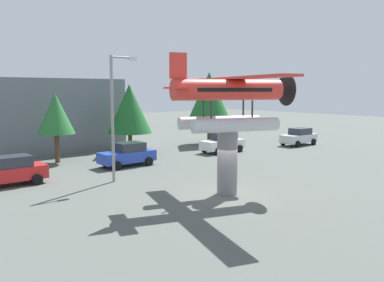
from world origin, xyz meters
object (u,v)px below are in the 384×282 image
(car_distant_silver, at_px, (299,137))
(storefront_building, at_px, (44,115))
(tree_far_east, at_px, (209,97))
(tree_east, at_px, (56,114))
(car_near_red, at_px, (10,171))
(car_mid_blue, at_px, (128,154))
(car_far_white, at_px, (223,143))
(streetlight_primary, at_px, (115,109))
(display_pedestal, at_px, (227,162))
(floatplane_monument, at_px, (230,99))
(tree_center_back, at_px, (130,109))

(car_distant_silver, xyz_separation_m, storefront_building, (-21.65, 12.51, 2.46))
(storefront_building, xyz_separation_m, tree_far_east, (14.92, -6.16, 1.54))
(tree_east, bearing_deg, car_near_red, -131.87)
(car_near_red, xyz_separation_m, car_mid_blue, (8.64, 0.95, 0.00))
(car_mid_blue, xyz_separation_m, car_far_white, (10.18, 0.35, 0.00))
(streetlight_primary, bearing_deg, car_near_red, 150.89)
(tree_east, relative_size, tree_far_east, 0.73)
(streetlight_primary, height_order, tree_far_east, streetlight_primary)
(car_near_red, bearing_deg, display_pedestal, 131.14)
(car_near_red, xyz_separation_m, storefront_building, (6.51, 12.25, 2.46))
(car_far_white, xyz_separation_m, streetlight_primary, (-13.35, -4.34, 3.62))
(car_mid_blue, xyz_separation_m, storefront_building, (-2.12, 11.31, 2.46))
(floatplane_monument, bearing_deg, tree_far_east, 69.41)
(car_mid_blue, xyz_separation_m, tree_far_east, (12.79, 5.15, 4.00))
(tree_far_east, bearing_deg, car_near_red, -164.13)
(floatplane_monument, relative_size, tree_east, 1.88)
(floatplane_monument, relative_size, tree_far_east, 1.37)
(car_mid_blue, bearing_deg, storefront_building, -79.37)
(car_near_red, distance_m, car_far_white, 18.86)
(car_mid_blue, height_order, storefront_building, storefront_building)
(car_far_white, distance_m, streetlight_primary, 14.50)
(display_pedestal, distance_m, tree_far_east, 20.67)
(floatplane_monument, relative_size, storefront_building, 0.75)
(streetlight_primary, xyz_separation_m, storefront_building, (1.05, 15.30, -1.17))
(car_mid_blue, relative_size, tree_far_east, 0.56)
(car_far_white, height_order, storefront_building, storefront_building)
(display_pedestal, bearing_deg, car_mid_blue, 89.34)
(streetlight_primary, distance_m, tree_east, 8.80)
(display_pedestal, xyz_separation_m, tree_far_east, (12.92, 15.84, 3.12))
(car_near_red, xyz_separation_m, car_distant_silver, (28.16, -0.26, 0.00))
(streetlight_primary, height_order, storefront_building, streetlight_primary)
(car_near_red, height_order, car_far_white, same)
(tree_east, xyz_separation_m, tree_far_east, (16.30, 0.37, 1.05))
(car_distant_silver, height_order, tree_center_back, tree_center_back)
(car_far_white, xyz_separation_m, tree_east, (-13.69, 4.42, 2.94))
(tree_far_east, bearing_deg, car_distant_silver, -43.33)
(streetlight_primary, bearing_deg, floatplane_monument, -64.81)
(car_mid_blue, height_order, streetlight_primary, streetlight_primary)
(car_far_white, height_order, tree_center_back, tree_center_back)
(display_pedestal, relative_size, floatplane_monument, 0.34)
(display_pedestal, bearing_deg, storefront_building, 95.19)
(display_pedestal, bearing_deg, streetlight_primary, 114.46)
(floatplane_monument, distance_m, storefront_building, 22.22)
(display_pedestal, height_order, floatplane_monument, floatplane_monument)
(car_mid_blue, bearing_deg, streetlight_primary, 51.52)
(car_near_red, bearing_deg, streetlight_primary, 150.89)
(tree_east, distance_m, tree_far_east, 16.34)
(car_near_red, bearing_deg, car_mid_blue, -173.75)
(car_distant_silver, relative_size, storefront_building, 0.31)
(car_mid_blue, xyz_separation_m, tree_center_back, (3.36, 5.23, 3.11))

